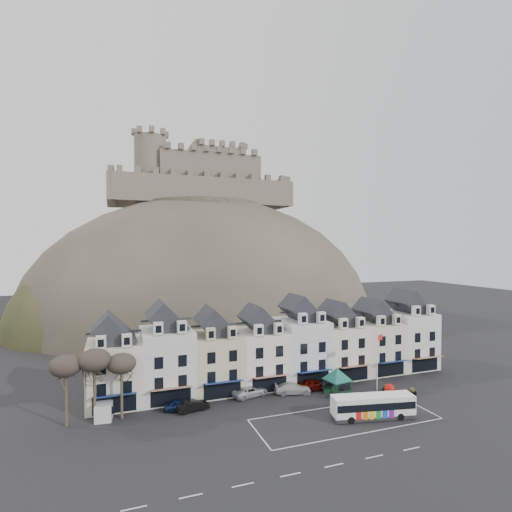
{
  "coord_description": "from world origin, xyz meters",
  "views": [
    {
      "loc": [
        -23.94,
        -39.19,
        20.65
      ],
      "look_at": [
        -1.08,
        24.0,
        18.89
      ],
      "focal_mm": 28.0,
      "sensor_mm": 36.0,
      "label": 1
    }
  ],
  "objects": [
    {
      "name": "castle",
      "position": [
        0.51,
        75.93,
        40.19
      ],
      "size": [
        50.2,
        22.2,
        22.0
      ],
      "color": "#6A5E51",
      "rests_on": "ground"
    },
    {
      "name": "castle_hill",
      "position": [
        1.25,
        68.95,
        0.11
      ],
      "size": [
        100.0,
        76.0,
        68.0
      ],
      "color": "#3B362E",
      "rests_on": "ground"
    },
    {
      "name": "planter_west",
      "position": [
        12.32,
        7.0,
        0.5
      ],
      "size": [
        1.13,
        0.73,
        1.04
      ],
      "rotation": [
        0.0,
        0.0,
        0.2
      ],
      "color": "black",
      "rests_on": "ground"
    },
    {
      "name": "car_charcoal",
      "position": [
        6.0,
        10.25,
        0.72
      ],
      "size": [
        4.55,
        2.3,
        1.43
      ],
      "primitive_type": "imported",
      "rotation": [
        0.0,
        0.0,
        1.38
      ],
      "color": "black",
      "rests_on": "ground"
    },
    {
      "name": "coach_bay_markings",
      "position": [
        2.0,
        1.25,
        0.0
      ],
      "size": [
        22.0,
        7.5,
        0.01
      ],
      "primitive_type": "cube",
      "color": "silver",
      "rests_on": "ground"
    },
    {
      "name": "tree_left_mid",
      "position": [
        -26.0,
        10.5,
        7.24
      ],
      "size": [
        3.78,
        3.78,
        8.64
      ],
      "color": "#3C3326",
      "rests_on": "ground"
    },
    {
      "name": "red_buoy",
      "position": [
        11.48,
        5.22,
        0.91
      ],
      "size": [
        1.44,
        1.44,
        1.78
      ],
      "rotation": [
        0.0,
        0.0,
        0.17
      ],
      "color": "black",
      "rests_on": "ground"
    },
    {
      "name": "car_navy",
      "position": [
        -16.0,
        10.43,
        0.7
      ],
      "size": [
        4.32,
        2.29,
        1.4
      ],
      "primitive_type": "imported",
      "rotation": [
        0.0,
        0.0,
        1.41
      ],
      "color": "#0B193B",
      "rests_on": "ground"
    },
    {
      "name": "tree_left_near",
      "position": [
        -23.0,
        10.5,
        6.55
      ],
      "size": [
        3.43,
        3.43,
        7.84
      ],
      "color": "#3C3326",
      "rests_on": "ground"
    },
    {
      "name": "townhouse_terrace",
      "position": [
        0.15,
        15.97,
        5.3
      ],
      "size": [
        54.4,
        9.35,
        11.8
      ],
      "color": "silver",
      "rests_on": "ground"
    },
    {
      "name": "car_maroon",
      "position": [
        3.13,
        11.07,
        0.78
      ],
      "size": [
        4.87,
        2.72,
        1.57
      ],
      "primitive_type": "imported",
      "rotation": [
        0.0,
        0.0,
        1.37
      ],
      "color": "#5C0B05",
      "rests_on": "ground"
    },
    {
      "name": "bus",
      "position": [
        5.24,
        0.38,
        1.54
      ],
      "size": [
        10.15,
        4.19,
        2.79
      ],
      "rotation": [
        0.0,
        0.0,
        -0.2
      ],
      "color": "#262628",
      "rests_on": "ground"
    },
    {
      "name": "planter_east",
      "position": [
        14.84,
        4.75,
        0.53
      ],
      "size": [
        1.24,
        0.96,
        1.11
      ],
      "rotation": [
        0.0,
        0.0,
        -0.42
      ],
      "color": "black",
      "rests_on": "ground"
    },
    {
      "name": "ground",
      "position": [
        0.0,
        0.0,
        0.0
      ],
      "size": [
        300.0,
        300.0,
        0.0
      ],
      "primitive_type": "plane",
      "color": "black",
      "rests_on": "ground"
    },
    {
      "name": "white_van",
      "position": [
        -24.89,
        11.84,
        0.98
      ],
      "size": [
        2.35,
        4.49,
        1.96
      ],
      "rotation": [
        0.0,
        0.0,
        -0.11
      ],
      "color": "silver",
      "rests_on": "ground"
    },
    {
      "name": "car_black",
      "position": [
        -14.6,
        9.8,
        0.68
      ],
      "size": [
        4.35,
        2.25,
        1.37
      ],
      "primitive_type": "imported",
      "rotation": [
        0.0,
        0.0,
        1.78
      ],
      "color": "black",
      "rests_on": "ground"
    },
    {
      "name": "bus_shelter",
      "position": [
        5.0,
        8.05,
        2.98
      ],
      "size": [
        5.96,
        5.96,
        3.84
      ],
      "rotation": [
        0.0,
        0.0,
        0.18
      ],
      "color": "black",
      "rests_on": "ground"
    },
    {
      "name": "tree_left_far",
      "position": [
        -29.0,
        10.5,
        6.9
      ],
      "size": [
        3.61,
        3.61,
        8.24
      ],
      "color": "#3C3326",
      "rests_on": "ground"
    },
    {
      "name": "car_silver",
      "position": [
        -6.34,
        12.0,
        0.72
      ],
      "size": [
        5.53,
        3.64,
        1.43
      ],
      "primitive_type": "imported",
      "rotation": [
        0.0,
        0.0,
        1.84
      ],
      "color": "#BABBC2",
      "rests_on": "ground"
    },
    {
      "name": "car_white",
      "position": [
        -0.4,
        10.83,
        0.74
      ],
      "size": [
        5.5,
        3.36,
        1.49
      ],
      "primitive_type": "imported",
      "rotation": [
        0.0,
        0.0,
        1.31
      ],
      "color": "silver",
      "rests_on": "ground"
    },
    {
      "name": "flagpole",
      "position": [
        10.31,
        6.26,
        4.9
      ],
      "size": [
        1.18,
        0.47,
        8.58
      ],
      "rotation": [
        0.0,
        0.0,
        0.34
      ],
      "color": "silver",
      "rests_on": "ground"
    }
  ]
}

